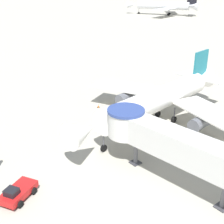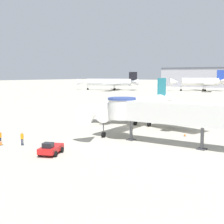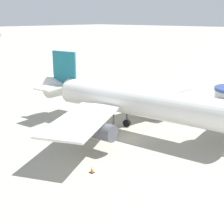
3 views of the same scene
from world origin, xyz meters
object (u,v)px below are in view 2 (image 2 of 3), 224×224
(ground_crew_wing_walker, at_px, (0,136))
(background_jet_blue_tail, at_px, (201,82))
(main_airplane, at_px, (137,107))
(traffic_cone_apron_front, at_px, (1,143))
(pushback_tug_red, at_px, (51,149))
(jet_bridge, at_px, (170,113))
(ground_crew_marshaller, at_px, (22,138))
(traffic_cone_port_wing, at_px, (85,122))
(background_jet_black_tail, at_px, (110,82))
(traffic_cone_starboard_wing, at_px, (185,134))

(ground_crew_wing_walker, xyz_separation_m, background_jet_blue_tail, (-36.44, 142.76, 4.19))
(main_airplane, bearing_deg, traffic_cone_apron_front, -111.39)
(main_airplane, xyz_separation_m, pushback_tug_red, (3.32, -22.06, -2.99))
(traffic_cone_apron_front, bearing_deg, background_jet_blue_tail, 104.72)
(main_airplane, distance_m, jet_bridge, 14.33)
(jet_bridge, height_order, background_jet_blue_tail, background_jet_blue_tail)
(ground_crew_marshaller, xyz_separation_m, ground_crew_wing_walker, (-3.57, -1.11, -0.11))
(ground_crew_wing_walker, bearing_deg, jet_bridge, -158.17)
(pushback_tug_red, relative_size, ground_crew_wing_walker, 2.59)
(jet_bridge, bearing_deg, ground_crew_marshaller, -145.90)
(ground_crew_marshaller, bearing_deg, background_jet_blue_tail, 72.19)
(jet_bridge, height_order, traffic_cone_port_wing, jet_bridge)
(background_jet_blue_tail, bearing_deg, traffic_cone_apron_front, -24.45)
(traffic_cone_port_wing, xyz_separation_m, ground_crew_wing_walker, (2.98, -19.37, 0.65))
(pushback_tug_red, bearing_deg, background_jet_black_tail, 99.08)
(traffic_cone_apron_front, relative_size, ground_crew_wing_walker, 0.44)
(pushback_tug_red, distance_m, background_jet_black_tail, 149.10)
(pushback_tug_red, xyz_separation_m, traffic_cone_apron_front, (-8.99, -1.25, -0.37))
(traffic_cone_apron_front, xyz_separation_m, ground_crew_marshaller, (2.33, 1.76, 0.70))
(jet_bridge, bearing_deg, traffic_cone_apron_front, -146.44)
(traffic_cone_port_wing, relative_size, background_jet_black_tail, 0.02)
(ground_crew_marshaller, bearing_deg, jet_bridge, 7.62)
(ground_crew_wing_walker, relative_size, background_jet_black_tail, 0.05)
(traffic_cone_starboard_wing, relative_size, ground_crew_marshaller, 0.33)
(traffic_cone_apron_front, xyz_separation_m, background_jet_black_tail, (-83.01, 118.51, 4.35))
(traffic_cone_apron_front, distance_m, ground_crew_wing_walker, 1.52)
(jet_bridge, relative_size, ground_crew_marshaller, 12.12)
(jet_bridge, distance_m, traffic_cone_port_wing, 22.38)
(background_jet_black_tail, height_order, background_jet_blue_tail, background_jet_blue_tail)
(ground_crew_marshaller, distance_m, background_jet_black_tail, 144.66)
(background_jet_blue_tail, bearing_deg, ground_crew_wing_walker, -24.85)
(pushback_tug_red, bearing_deg, ground_crew_marshaller, 146.55)
(pushback_tug_red, distance_m, ground_crew_wing_walker, 10.25)
(jet_bridge, bearing_deg, traffic_cone_starboard_wing, 92.93)
(pushback_tug_red, xyz_separation_m, ground_crew_marshaller, (-6.66, 0.51, 0.33))
(traffic_cone_apron_front, bearing_deg, traffic_cone_starboard_wing, 53.57)
(ground_crew_marshaller, bearing_deg, traffic_cone_port_wing, 76.14)
(traffic_cone_port_wing, xyz_separation_m, traffic_cone_starboard_wing, (20.14, 1.55, -0.00))
(main_airplane, xyz_separation_m, traffic_cone_port_wing, (-9.89, -3.28, -3.41))
(jet_bridge, distance_m, traffic_cone_starboard_wing, 8.09)
(main_airplane, xyz_separation_m, background_jet_blue_tail, (-43.35, 120.11, 1.43))
(ground_crew_wing_walker, bearing_deg, background_jet_black_tail, -70.86)
(ground_crew_wing_walker, height_order, background_jet_black_tail, background_jet_black_tail)
(pushback_tug_red, height_order, background_jet_blue_tail, background_jet_blue_tail)
(ground_crew_marshaller, bearing_deg, traffic_cone_starboard_wing, 21.97)
(traffic_cone_starboard_wing, bearing_deg, main_airplane, 170.43)
(traffic_cone_apron_front, bearing_deg, jet_bridge, 40.67)
(traffic_cone_apron_front, distance_m, background_jet_blue_tail, 148.36)
(traffic_cone_apron_front, height_order, traffic_cone_starboard_wing, traffic_cone_apron_front)
(main_airplane, height_order, traffic_cone_starboard_wing, main_airplane)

